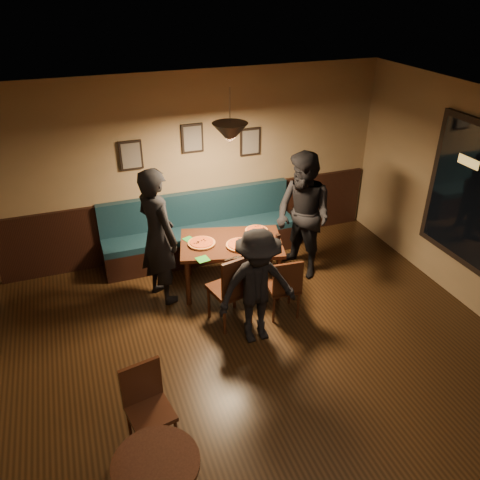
{
  "coord_description": "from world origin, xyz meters",
  "views": [
    {
      "loc": [
        -1.7,
        -3.17,
        3.98
      ],
      "look_at": [
        0.16,
        1.9,
        0.95
      ],
      "focal_mm": 36.13,
      "sensor_mm": 36.0,
      "label": 1
    }
  ],
  "objects": [
    {
      "name": "pizza_a",
      "position": [
        -0.24,
        2.33,
        0.76
      ],
      "size": [
        0.48,
        0.48,
        0.04
      ],
      "primitive_type": "cylinder",
      "rotation": [
        0.0,
        0.0,
        0.36
      ],
      "color": "orange",
      "rests_on": "dining_table"
    },
    {
      "name": "pizza_b",
      "position": [
        0.23,
        2.1,
        0.76
      ],
      "size": [
        0.41,
        0.41,
        0.04
      ],
      "primitive_type": "cylinder",
      "rotation": [
        0.0,
        0.0,
        0.07
      ],
      "color": "orange",
      "rests_on": "dining_table"
    },
    {
      "name": "picture_center",
      "position": [
        0.0,
        3.47,
        1.85
      ],
      "size": [
        0.32,
        0.04,
        0.42
      ],
      "primitive_type": "cube",
      "color": "black",
      "rests_on": "wall_back"
    },
    {
      "name": "picture_left",
      "position": [
        -0.9,
        3.47,
        1.7
      ],
      "size": [
        0.32,
        0.04,
        0.42
      ],
      "primitive_type": "cube",
      "color": "black",
      "rests_on": "wall_back"
    },
    {
      "name": "diner_right",
      "position": [
        1.26,
        2.28,
        0.93
      ],
      "size": [
        0.95,
        1.08,
        1.86
      ],
      "primitive_type": "imported",
      "rotation": [
        0.0,
        0.0,
        -1.25
      ],
      "color": "black",
      "rests_on": "floor"
    },
    {
      "name": "soda_glass",
      "position": [
        0.74,
        1.99,
        0.81
      ],
      "size": [
        0.09,
        0.09,
        0.14
      ],
      "primitive_type": "cylinder",
      "rotation": [
        0.0,
        0.0,
        -0.38
      ],
      "color": "black",
      "rests_on": "dining_table"
    },
    {
      "name": "cutlery_set",
      "position": [
        0.09,
        1.84,
        0.74
      ],
      "size": [
        0.18,
        0.07,
        0.0
      ],
      "primitive_type": "cube",
      "rotation": [
        0.0,
        0.0,
        1.85
      ],
      "color": "silver",
      "rests_on": "dining_table"
    },
    {
      "name": "wall_back",
      "position": [
        0.0,
        3.5,
        1.4
      ],
      "size": [
        6.0,
        0.0,
        6.0
      ],
      "primitive_type": "plane",
      "rotation": [
        1.57,
        0.0,
        0.0
      ],
      "color": "#8C704F",
      "rests_on": "ground"
    },
    {
      "name": "napkin_a",
      "position": [
        -0.37,
        2.53,
        0.74
      ],
      "size": [
        0.17,
        0.17,
        0.01
      ],
      "primitive_type": "cube",
      "rotation": [
        0.0,
        0.0,
        0.38
      ],
      "color": "#1E702B",
      "rests_on": "dining_table"
    },
    {
      "name": "chair_near_left",
      "position": [
        -0.11,
        1.54,
        0.51
      ],
      "size": [
        0.55,
        0.55,
        1.03
      ],
      "primitive_type": null,
      "rotation": [
        0.0,
        0.0,
        0.23
      ],
      "color": "#32180E",
      "rests_on": "floor"
    },
    {
      "name": "pendant_lamp",
      "position": [
        0.16,
        2.25,
        2.25
      ],
      "size": [
        0.44,
        0.44,
        0.25
      ],
      "primitive_type": "cone",
      "rotation": [
        3.14,
        0.0,
        0.0
      ],
      "color": "black",
      "rests_on": "ceiling"
    },
    {
      "name": "diner_front",
      "position": [
        0.09,
        1.11,
        0.75
      ],
      "size": [
        0.97,
        0.56,
        1.49
      ],
      "primitive_type": "imported",
      "rotation": [
        0.0,
        0.0,
        0.01
      ],
      "color": "black",
      "rests_on": "floor"
    },
    {
      "name": "dining_table",
      "position": [
        0.16,
        2.25,
        0.37
      ],
      "size": [
        1.56,
        1.21,
        0.74
      ],
      "primitive_type": "cube",
      "rotation": [
        0.0,
        0.0,
        -0.26
      ],
      "color": "black",
      "rests_on": "floor"
    },
    {
      "name": "chair_near_right",
      "position": [
        0.58,
        1.46,
        0.44
      ],
      "size": [
        0.42,
        0.42,
        0.87
      ],
      "primitive_type": null,
      "rotation": [
        0.0,
        0.0,
        -0.09
      ],
      "color": "black",
      "rests_on": "floor"
    },
    {
      "name": "diner_left",
      "position": [
        -0.81,
        2.37,
        0.95
      ],
      "size": [
        0.69,
        0.81,
        1.89
      ],
      "primitive_type": "imported",
      "rotation": [
        0.0,
        0.0,
        1.97
      ],
      "color": "black",
      "rests_on": "floor"
    },
    {
      "name": "booth_bench",
      "position": [
        0.0,
        3.2,
        0.5
      ],
      "size": [
        3.0,
        0.6,
        1.0
      ],
      "primitive_type": null,
      "color": "#0F232D",
      "rests_on": "ground"
    },
    {
      "name": "napkin_b",
      "position": [
        -0.33,
        1.95,
        0.74
      ],
      "size": [
        0.18,
        0.18,
        0.01
      ],
      "primitive_type": "cube",
      "rotation": [
        0.0,
        0.0,
        0.16
      ],
      "color": "#217D22",
      "rests_on": "dining_table"
    },
    {
      "name": "ceiling",
      "position": [
        0.0,
        0.0,
        2.8
      ],
      "size": [
        7.0,
        7.0,
        0.0
      ],
      "primitive_type": "plane",
      "rotation": [
        3.14,
        0.0,
        0.0
      ],
      "color": "silver",
      "rests_on": "ground"
    },
    {
      "name": "cafe_chair_far",
      "position": [
        -1.41,
        0.01,
        0.44
      ],
      "size": [
        0.46,
        0.46,
        0.88
      ],
      "primitive_type": null,
      "rotation": [
        0.0,
        0.0,
        3.33
      ],
      "color": "black",
      "rests_on": "floor"
    },
    {
      "name": "pizza_c",
      "position": [
        0.6,
        2.41,
        0.75
      ],
      "size": [
        0.39,
        0.39,
        0.04
      ],
      "primitive_type": "cylinder",
      "rotation": [
        0.0,
        0.0,
        0.24
      ],
      "color": "#C57425",
      "rests_on": "dining_table"
    },
    {
      "name": "picture_right",
      "position": [
        0.9,
        3.47,
        1.7
      ],
      "size": [
        0.32,
        0.04,
        0.42
      ],
      "primitive_type": "cube",
      "color": "black",
      "rests_on": "wall_back"
    },
    {
      "name": "floor",
      "position": [
        0.0,
        0.0,
        0.0
      ],
      "size": [
        7.0,
        7.0,
        0.0
      ],
      "primitive_type": "plane",
      "color": "black",
      "rests_on": "ground"
    },
    {
      "name": "tabasco_bottle",
      "position": [
        0.65,
        2.25,
        0.8
      ],
      "size": [
        0.04,
        0.04,
        0.13
      ],
      "primitive_type": "cylinder",
      "rotation": [
        0.0,
        0.0,
        -0.24
      ],
      "color": "#94040E",
      "rests_on": "dining_table"
    },
    {
      "name": "wainscot",
      "position": [
        0.0,
        3.47,
        0.5
      ],
      "size": [
        5.88,
        0.06,
        1.0
      ],
      "primitive_type": "cube",
      "color": "black",
      "rests_on": "ground"
    }
  ]
}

